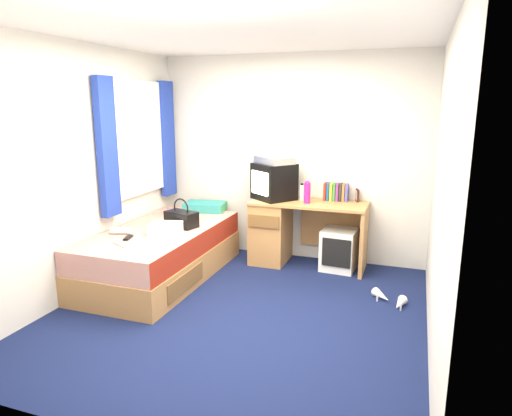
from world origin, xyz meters
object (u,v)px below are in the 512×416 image
(towel, at_px, (166,228))
(storage_cube, at_px, (339,249))
(desk, at_px, (285,229))
(white_heels, at_px, (390,300))
(crt_tv, at_px, (274,181))
(aerosol_can, at_px, (302,193))
(handbag, at_px, (181,219))
(colour_swatch_fan, at_px, (121,245))
(vcr, at_px, (274,160))
(magazine, at_px, (160,225))
(pillow, at_px, (205,207))
(remote_control, at_px, (128,238))
(picture_frame, at_px, (357,195))
(water_bottle, at_px, (121,231))
(bed, at_px, (161,253))
(pink_water_bottle, at_px, (307,193))

(towel, bearing_deg, storage_cube, 32.30)
(desk, bearing_deg, white_heels, -32.34)
(crt_tv, height_order, aerosol_can, crt_tv)
(handbag, xyz_separation_m, colour_swatch_fan, (-0.22, -0.77, -0.09))
(crt_tv, distance_m, vcr, 0.25)
(handbag, distance_m, magazine, 0.26)
(vcr, distance_m, magazine, 1.48)
(pillow, height_order, remote_control, pillow)
(pillow, bearing_deg, picture_frame, 6.21)
(water_bottle, xyz_separation_m, colour_swatch_fan, (0.23, -0.32, -0.03))
(magazine, bearing_deg, picture_frame, 27.10)
(aerosol_can, bearing_deg, bed, -143.95)
(storage_cube, bearing_deg, picture_frame, 62.64)
(vcr, bearing_deg, desk, 36.19)
(vcr, height_order, white_heels, vcr)
(desk, distance_m, picture_frame, 0.91)
(picture_frame, distance_m, white_heels, 1.35)
(remote_control, bearing_deg, pillow, 66.25)
(pink_water_bottle, height_order, white_heels, pink_water_bottle)
(picture_frame, distance_m, towel, 2.16)
(desk, height_order, pink_water_bottle, pink_water_bottle)
(remote_control, bearing_deg, bed, 60.72)
(remote_control, relative_size, white_heels, 0.45)
(crt_tv, distance_m, pink_water_bottle, 0.43)
(white_heels, bearing_deg, water_bottle, -170.97)
(picture_frame, height_order, remote_control, picture_frame)
(towel, xyz_separation_m, colour_swatch_fan, (-0.19, -0.49, -0.05))
(magazine, height_order, water_bottle, water_bottle)
(handbag, bearing_deg, desk, 53.85)
(towel, bearing_deg, crt_tv, 51.82)
(crt_tv, xyz_separation_m, vcr, (0.00, 0.00, 0.25))
(desk, bearing_deg, handbag, -141.11)
(aerosol_can, distance_m, white_heels, 1.58)
(aerosol_can, xyz_separation_m, towel, (-1.15, -1.09, -0.25))
(colour_swatch_fan, bearing_deg, desk, 52.91)
(remote_control, bearing_deg, storage_cube, 19.32)
(picture_frame, relative_size, handbag, 0.37)
(bed, height_order, remote_control, remote_control)
(desk, distance_m, white_heels, 1.53)
(picture_frame, xyz_separation_m, remote_control, (-2.01, -1.53, -0.27))
(handbag, relative_size, remote_control, 2.36)
(picture_frame, xyz_separation_m, pink_water_bottle, (-0.51, -0.28, 0.04))
(picture_frame, relative_size, remote_control, 0.88)
(bed, relative_size, towel, 6.25)
(magazine, bearing_deg, handbag, 10.55)
(magazine, distance_m, white_heels, 2.49)
(bed, xyz_separation_m, water_bottle, (-0.27, -0.31, 0.31))
(pink_water_bottle, bearing_deg, vcr, 168.02)
(desk, bearing_deg, colour_swatch_fan, -127.09)
(water_bottle, xyz_separation_m, white_heels, (2.64, 0.42, -0.54))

